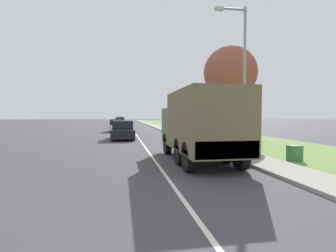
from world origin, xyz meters
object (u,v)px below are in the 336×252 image
car_third_ahead (120,123)px  car_fourth_ahead (119,121)px  pickup_truck (230,130)px  car_second_ahead (116,126)px  lamp_post (241,67)px  car_farthest_ahead (121,120)px  military_truck (200,124)px  car_nearest_ahead (123,131)px

car_third_ahead → car_fourth_ahead: 15.06m
pickup_truck → car_second_ahead: bearing=124.3°
lamp_post → car_second_ahead: bearing=108.1°
car_second_ahead → lamp_post: 21.90m
car_third_ahead → car_fourth_ahead: bearing=91.1°
car_second_ahead → pickup_truck: (9.18, -13.47, 0.18)m
car_fourth_ahead → lamp_post: (6.67, -49.91, 3.84)m
car_farthest_ahead → lamp_post: 65.80m
military_truck → lamp_post: 4.10m
car_second_ahead → pickup_truck: 16.30m
military_truck → pickup_truck: (5.07, 8.44, -0.83)m
car_second_ahead → car_fourth_ahead: 29.42m
car_nearest_ahead → pickup_truck: (8.42, -3.15, 0.16)m
car_farthest_ahead → lamp_post: bearing=-84.4°
car_third_ahead → lamp_post: (6.39, -34.85, 3.81)m
military_truck → car_fourth_ahead: bearing=94.5°
car_nearest_ahead → car_farthest_ahead: bearing=90.4°
pickup_truck → military_truck: bearing=-121.0°
car_farthest_ahead → car_fourth_ahead: bearing=-91.1°
car_second_ahead → car_fourth_ahead: size_ratio=1.02×
military_truck → car_farthest_ahead: (-3.78, 66.80, -1.02)m
car_fourth_ahead → lamp_post: 50.50m
car_nearest_ahead → pickup_truck: size_ratio=0.85×
car_nearest_ahead → car_third_ahead: 24.69m
car_fourth_ahead → pickup_truck: 43.85m
car_third_ahead → car_nearest_ahead: bearing=-89.0°
military_truck → car_second_ahead: size_ratio=1.63×
car_third_ahead → car_fourth_ahead: size_ratio=1.11×
military_truck → pickup_truck: 9.88m
lamp_post → car_third_ahead: bearing=100.4°
car_third_ahead → car_fourth_ahead: car_third_ahead is taller
military_truck → car_second_ahead: military_truck is taller
car_nearest_ahead → car_fourth_ahead: bearing=91.0°
car_second_ahead → car_nearest_ahead: bearing=-85.8°
car_fourth_ahead → car_nearest_ahead: bearing=-89.0°
pickup_truck → lamp_post: (-2.46, -7.02, 3.65)m
car_second_ahead → car_farthest_ahead: size_ratio=1.05×
car_third_ahead → military_truck: bearing=-84.0°
car_second_ahead → car_third_ahead: car_third_ahead is taller
car_nearest_ahead → lamp_post: size_ratio=0.59×
military_truck → car_fourth_ahead: size_ratio=1.66×
car_farthest_ahead → pickup_truck: (8.85, -58.36, 0.19)m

